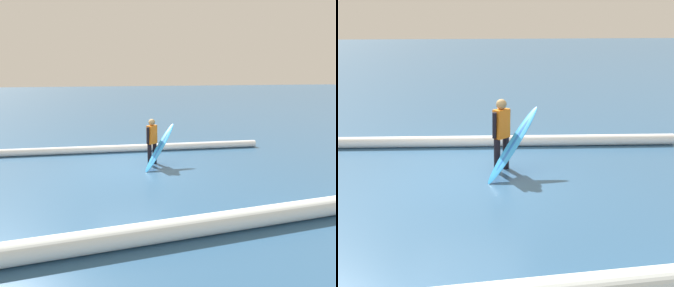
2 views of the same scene
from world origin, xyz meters
TOP-DOWN VIEW (x-y plane):
  - ground_plane at (0.00, 0.00)m, footprint 129.42×129.42m
  - surfer at (-0.76, -0.19)m, footprint 0.41×0.46m
  - surfboard at (-0.99, 0.06)m, footprint 1.34×1.30m
  - wave_crest_foreground at (1.82, -2.14)m, footprint 14.47×1.22m

SIDE VIEW (x-z plane):
  - ground_plane at x=0.00m, z-range 0.00..0.00m
  - wave_crest_foreground at x=1.82m, z-range 0.00..0.28m
  - surfboard at x=-0.99m, z-range -0.01..1.34m
  - surfer at x=-0.76m, z-range 0.09..1.66m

